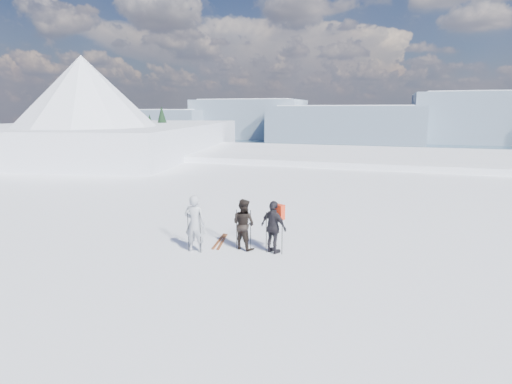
{
  "coord_description": "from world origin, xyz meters",
  "views": [
    {
      "loc": [
        2.1,
        -9.65,
        4.6
      ],
      "look_at": [
        -1.96,
        3.0,
        1.85
      ],
      "focal_mm": 28.0,
      "sensor_mm": 36.0,
      "label": 1
    }
  ],
  "objects_px": {
    "skier_grey": "(195,223)",
    "skier_dark": "(244,224)",
    "skier_pack": "(274,227)",
    "skis_loose": "(221,241)"
  },
  "relations": [
    {
      "from": "skier_dark",
      "to": "skier_pack",
      "type": "height_order",
      "value": "skier_pack"
    },
    {
      "from": "skier_grey",
      "to": "skier_dark",
      "type": "height_order",
      "value": "skier_grey"
    },
    {
      "from": "skier_dark",
      "to": "skis_loose",
      "type": "height_order",
      "value": "skier_dark"
    },
    {
      "from": "skier_pack",
      "to": "skis_loose",
      "type": "distance_m",
      "value": 2.3
    },
    {
      "from": "skier_grey",
      "to": "skis_loose",
      "type": "xyz_separation_m",
      "value": [
        0.4,
        1.15,
        -0.94
      ]
    },
    {
      "from": "skier_grey",
      "to": "skier_pack",
      "type": "bearing_deg",
      "value": -172.44
    },
    {
      "from": "skier_pack",
      "to": "skis_loose",
      "type": "bearing_deg",
      "value": 12.23
    },
    {
      "from": "skier_grey",
      "to": "skier_dark",
      "type": "xyz_separation_m",
      "value": [
        1.43,
        0.73,
        -0.1
      ]
    },
    {
      "from": "skier_pack",
      "to": "skier_grey",
      "type": "bearing_deg",
      "value": 40.52
    },
    {
      "from": "skier_pack",
      "to": "skis_loose",
      "type": "height_order",
      "value": "skier_pack"
    }
  ]
}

